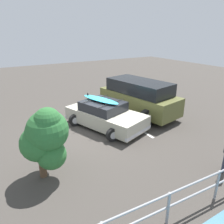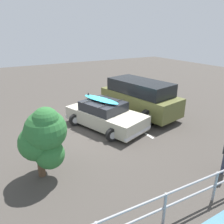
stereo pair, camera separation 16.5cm
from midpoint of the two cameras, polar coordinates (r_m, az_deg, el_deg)
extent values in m
cube|color=#423D38|center=(10.46, -3.09, -4.44)|extent=(44.00, 44.00, 0.02)
cube|color=silver|center=(11.26, 4.20, -2.51)|extent=(0.12, 4.26, 0.00)
cube|color=#B7B29E|center=(10.49, -1.18, -1.39)|extent=(2.93, 4.29, 0.65)
cube|color=#23262B|center=(10.41, -1.84, 1.58)|extent=(2.08, 2.28, 0.43)
cube|color=silver|center=(9.49, 7.42, -5.42)|extent=(1.75, 0.67, 0.14)
cube|color=silver|center=(11.87, -8.00, 0.04)|extent=(1.75, 0.67, 0.14)
cylinder|color=black|center=(10.52, 7.08, -2.62)|extent=(0.58, 0.18, 0.58)
cylinder|color=#B7B7BC|center=(10.52, 7.08, -2.62)|extent=(0.32, 0.19, 0.32)
cylinder|color=black|center=(9.22, 0.56, -5.98)|extent=(0.58, 0.18, 0.58)
cylinder|color=#B7B7BC|center=(9.22, 0.56, -5.98)|extent=(0.32, 0.19, 0.32)
cylinder|color=black|center=(11.96, -2.50, 0.44)|extent=(0.58, 0.18, 0.58)
cylinder|color=#B7B7BC|center=(11.96, -2.50, 0.44)|extent=(0.32, 0.19, 0.32)
cylinder|color=black|center=(10.83, -9.19, -2.05)|extent=(0.58, 0.18, 0.58)
cylinder|color=#B7B7BC|center=(10.83, -9.19, -2.05)|extent=(0.32, 0.19, 0.32)
cylinder|color=black|center=(9.99, 0.31, 2.32)|extent=(1.78, 0.62, 0.03)
cylinder|color=black|center=(10.67, -3.88, 3.48)|extent=(1.78, 0.62, 0.03)
ellipsoid|color=#33B7D6|center=(10.37, -2.52, 3.34)|extent=(1.20, 2.27, 0.09)
cone|color=black|center=(10.96, -5.80, 4.83)|extent=(0.10, 0.10, 0.14)
cube|color=brown|center=(12.08, 7.57, 2.82)|extent=(2.61, 4.77, 0.96)
cube|color=black|center=(11.86, 7.75, 6.55)|extent=(2.29, 3.77, 0.66)
cylinder|color=black|center=(13.67, 0.25, 5.55)|extent=(0.78, 0.32, 0.76)
cylinder|color=black|center=(12.10, 15.20, 0.61)|extent=(0.84, 0.22, 0.84)
cylinder|color=#B7B7BC|center=(12.10, 15.20, 0.61)|extent=(0.46, 0.23, 0.46)
cylinder|color=black|center=(10.70, 9.49, -1.58)|extent=(0.84, 0.22, 0.84)
cylinder|color=#B7B7BC|center=(10.70, 9.49, -1.58)|extent=(0.46, 0.23, 0.46)
cylinder|color=black|center=(13.70, 5.94, 3.59)|extent=(0.84, 0.22, 0.84)
cylinder|color=#B7B7BC|center=(13.70, 5.94, 3.59)|extent=(0.46, 0.23, 0.46)
cylinder|color=black|center=(12.49, 0.03, 1.99)|extent=(0.84, 0.22, 0.84)
cylinder|color=#B7B7BC|center=(12.49, 0.03, 1.99)|extent=(0.46, 0.23, 0.46)
cylinder|color=#33384C|center=(8.12, 27.67, -11.77)|extent=(0.11, 0.11, 0.77)
cylinder|color=gray|center=(6.85, 25.95, -17.11)|extent=(0.07, 0.07, 0.92)
cylinder|color=gray|center=(5.79, 14.38, -23.39)|extent=(0.07, 0.07, 0.92)
cylinder|color=gray|center=(6.61, 26.55, -14.10)|extent=(10.43, 0.53, 0.06)
cylinder|color=gray|center=(6.83, 26.01, -16.80)|extent=(10.43, 0.53, 0.06)
cylinder|color=brown|center=(7.52, -17.36, -13.61)|extent=(0.22, 0.22, 0.61)
sphere|color=#2D6B33|center=(6.53, -16.26, -2.15)|extent=(0.80, 0.80, 0.80)
sphere|color=#2D6B33|center=(7.01, -15.23, -10.64)|extent=(0.90, 0.90, 0.90)
sphere|color=#2D6B33|center=(7.05, -18.36, -7.59)|extent=(1.13, 1.13, 1.13)
sphere|color=#2D6B33|center=(7.37, -16.39, -6.38)|extent=(0.76, 0.76, 0.76)
sphere|color=#2D6B33|center=(6.81, -18.07, -5.21)|extent=(0.89, 0.89, 0.89)
sphere|color=#2D6B33|center=(6.77, -16.26, -4.57)|extent=(1.26, 1.26, 1.26)
sphere|color=#2D6B33|center=(6.99, -16.44, -8.87)|extent=(0.77, 0.77, 0.77)
camera|label=1|loc=(0.08, -89.52, 0.18)|focal=35.00mm
camera|label=2|loc=(0.08, 90.48, -0.18)|focal=35.00mm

